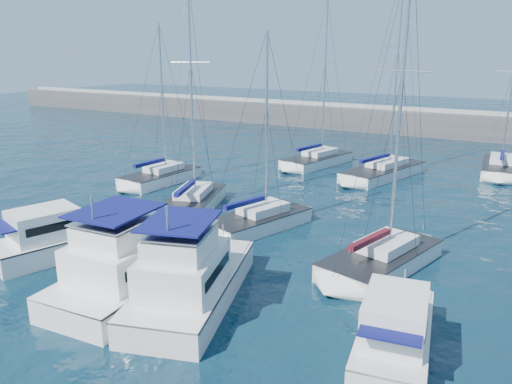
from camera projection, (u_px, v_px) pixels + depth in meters
The scene contains 13 objects.
ground at pixel (234, 298), 22.92m from camera, with size 220.00×220.00×0.00m, color black.
breakwater at pixel (442, 127), 66.08m from camera, with size 160.00×6.00×4.45m.
motor_yacht_port_outer at pixel (57, 239), 27.47m from camera, with size 4.96×7.72×3.20m.
motor_yacht_port_inner at pixel (133, 268), 23.40m from camera, with size 4.70×9.88×4.69m.
motor_yacht_stbd_inner at pixel (190, 281), 22.11m from camera, with size 6.17×9.75×4.69m.
motor_yacht_stbd_outer at pixel (394, 335), 18.28m from camera, with size 3.50×6.87×3.20m.
sailboat_mid_a at pixel (161, 177), 42.64m from camera, with size 3.75×7.36×13.38m.
sailboat_mid_b at pixel (192, 202), 35.46m from camera, with size 5.40×8.44×16.35m.
sailboat_mid_c at pixel (259, 221), 31.76m from camera, with size 4.94×7.55×12.45m.
sailboat_mid_d at pixel (382, 258), 25.95m from camera, with size 4.99×8.14×16.08m.
sailboat_back_a at pixel (317, 160), 49.11m from camera, with size 4.88×8.60×15.83m.
sailboat_back_b at pixel (384, 171), 44.50m from camera, with size 5.70×9.96×18.13m.
sailboat_back_c at pixel (501, 167), 45.94m from camera, with size 3.53×8.26×14.61m.
Camera 1 is at (11.09, -17.48, 11.03)m, focal length 35.00 mm.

